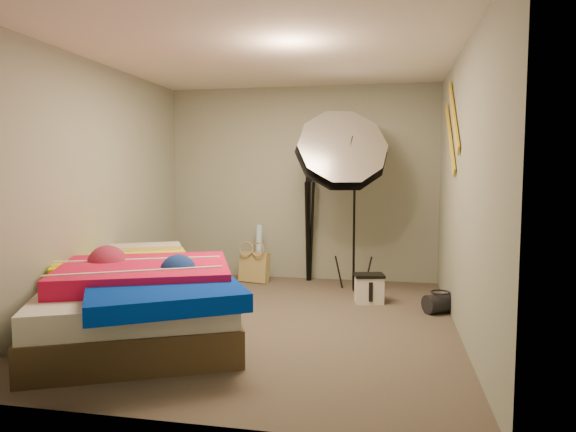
% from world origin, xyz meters
% --- Properties ---
extents(floor, '(4.00, 4.00, 0.00)m').
position_xyz_m(floor, '(0.00, 0.00, 0.00)').
color(floor, brown).
rests_on(floor, ground).
extents(ceiling, '(4.00, 4.00, 0.00)m').
position_xyz_m(ceiling, '(0.00, 0.00, 2.50)').
color(ceiling, silver).
rests_on(ceiling, wall_back).
extents(wall_back, '(3.50, 0.00, 3.50)m').
position_xyz_m(wall_back, '(0.00, 2.00, 1.25)').
color(wall_back, gray).
rests_on(wall_back, floor).
extents(wall_front, '(3.50, 0.00, 3.50)m').
position_xyz_m(wall_front, '(0.00, -2.00, 1.25)').
color(wall_front, gray).
rests_on(wall_front, floor).
extents(wall_left, '(0.00, 4.00, 4.00)m').
position_xyz_m(wall_left, '(-1.75, 0.00, 1.25)').
color(wall_left, gray).
rests_on(wall_left, floor).
extents(wall_right, '(0.00, 4.00, 4.00)m').
position_xyz_m(wall_right, '(1.75, 0.00, 1.25)').
color(wall_right, gray).
rests_on(wall_right, floor).
extents(tote_bag, '(0.41, 0.25, 0.40)m').
position_xyz_m(tote_bag, '(-0.55, 1.64, 0.19)').
color(tote_bag, tan).
rests_on(tote_bag, floor).
extents(wrapping_roll, '(0.10, 0.21, 0.73)m').
position_xyz_m(wrapping_roll, '(-0.51, 1.74, 0.36)').
color(wrapping_roll, '#5F9FCB').
rests_on(wrapping_roll, floor).
extents(camera_case, '(0.33, 0.26, 0.29)m').
position_xyz_m(camera_case, '(0.94, 0.87, 0.14)').
color(camera_case, silver).
rests_on(camera_case, floor).
extents(duffel_bag, '(0.37, 0.33, 0.19)m').
position_xyz_m(duffel_bag, '(1.65, 0.61, 0.10)').
color(duffel_bag, black).
rests_on(duffel_bag, floor).
extents(wall_stripe_upper, '(0.02, 0.91, 0.78)m').
position_xyz_m(wall_stripe_upper, '(1.73, 0.60, 1.95)').
color(wall_stripe_upper, gold).
rests_on(wall_stripe_upper, wall_right).
extents(wall_stripe_lower, '(0.02, 0.91, 0.78)m').
position_xyz_m(wall_stripe_lower, '(1.73, 0.85, 1.75)').
color(wall_stripe_lower, gold).
rests_on(wall_stripe_lower, wall_right).
extents(bed, '(2.39, 2.63, 0.65)m').
position_xyz_m(bed, '(-1.00, -0.53, 0.32)').
color(bed, '#4A3822').
rests_on(bed, floor).
extents(photo_umbrella, '(1.24, 0.94, 2.25)m').
position_xyz_m(photo_umbrella, '(0.58, 1.33, 1.61)').
color(photo_umbrella, black).
rests_on(photo_umbrella, floor).
extents(camera_tripod, '(0.08, 0.08, 1.41)m').
position_xyz_m(camera_tripod, '(0.13, 1.87, 0.81)').
color(camera_tripod, black).
rests_on(camera_tripod, floor).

